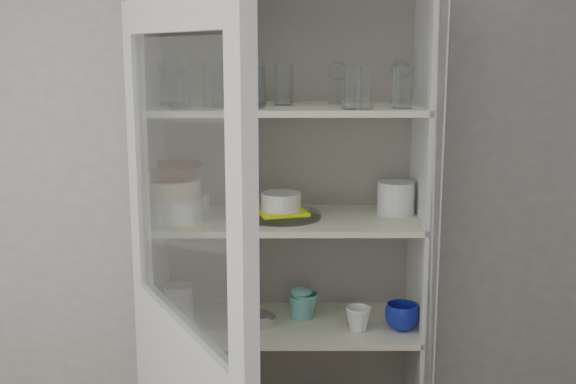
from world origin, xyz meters
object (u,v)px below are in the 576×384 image
at_px(measuring_cups, 256,320).
at_px(mug_white, 358,319).
at_px(pantry_cabinet, 288,295).
at_px(plate_stack_back, 180,201).
at_px(goblet_0, 173,79).
at_px(goblet_3, 401,80).
at_px(cream_bowl, 171,188).
at_px(terracotta_bowl, 171,171).
at_px(white_canister, 178,302).
at_px(goblet_1, 235,77).
at_px(teal_jar, 301,305).
at_px(goblet_2, 337,80).
at_px(yellow_trivet, 281,211).
at_px(mug_blue, 402,317).
at_px(mug_teal, 305,305).
at_px(grey_bowl_stack, 396,198).
at_px(plate_stack_front, 172,208).
at_px(glass_platter, 281,215).
at_px(white_ramekin, 281,201).

bearing_deg(measuring_cups, mug_white, -7.03).
xyz_separation_m(pantry_cabinet, plate_stack_back, (-0.41, 0.06, 0.35)).
bearing_deg(goblet_0, measuring_cups, -21.38).
distance_m(goblet_3, cream_bowl, 0.91).
bearing_deg(terracotta_bowl, pantry_cabinet, 16.40).
relative_size(goblet_0, terracotta_bowl, 0.82).
bearing_deg(white_canister, goblet_1, 25.85).
height_order(terracotta_bowl, teal_jar, terracotta_bowl).
relative_size(goblet_0, goblet_3, 1.06).
relative_size(goblet_2, teal_jar, 1.65).
bearing_deg(yellow_trivet, teal_jar, 34.57).
height_order(terracotta_bowl, measuring_cups, terracotta_bowl).
bearing_deg(terracotta_bowl, goblet_2, 12.25).
bearing_deg(mug_blue, goblet_2, 170.97).
relative_size(yellow_trivet, mug_teal, 1.68).
bearing_deg(cream_bowl, goblet_1, 40.16).
distance_m(grey_bowl_stack, mug_blue, 0.43).
distance_m(terracotta_bowl, mug_blue, 0.97).
distance_m(goblet_2, grey_bowl_stack, 0.48).
xyz_separation_m(goblet_0, goblet_3, (0.82, 0.04, -0.01)).
xyz_separation_m(goblet_2, mug_blue, (0.23, -0.16, -0.84)).
distance_m(goblet_1, white_canister, 0.86).
height_order(plate_stack_front, glass_platter, plate_stack_front).
relative_size(terracotta_bowl, glass_platter, 0.76).
height_order(goblet_3, yellow_trivet, goblet_3).
bearing_deg(terracotta_bowl, mug_blue, -2.01).
bearing_deg(plate_stack_front, glass_platter, 5.69).
relative_size(plate_stack_front, glass_platter, 0.78).
bearing_deg(white_canister, plate_stack_back, 90.00).
distance_m(glass_platter, measuring_cups, 0.40).
relative_size(cream_bowl, mug_white, 2.19).
bearing_deg(plate_stack_front, grey_bowl_stack, 6.50).
height_order(mug_white, white_canister, white_canister).
distance_m(goblet_3, white_ramekin, 0.62).
bearing_deg(plate_stack_back, glass_platter, -20.70).
relative_size(plate_stack_back, mug_white, 2.47).
distance_m(plate_stack_back, cream_bowl, 0.20).
distance_m(yellow_trivet, teal_jar, 0.38).
xyz_separation_m(cream_bowl, terracotta_bowl, (0.00, 0.00, 0.06)).
relative_size(goblet_3, grey_bowl_stack, 1.24).
distance_m(pantry_cabinet, mug_teal, 0.08).
bearing_deg(goblet_3, teal_jar, -167.84).
xyz_separation_m(goblet_0, teal_jar, (0.46, -0.04, -0.84)).
relative_size(goblet_3, mug_blue, 1.38).
bearing_deg(teal_jar, cream_bowl, -168.96).
relative_size(terracotta_bowl, mug_white, 2.34).
xyz_separation_m(goblet_3, plate_stack_front, (-0.82, -0.17, -0.44)).
bearing_deg(glass_platter, white_canister, 174.20).
bearing_deg(white_ramekin, measuring_cups, -162.89).
bearing_deg(grey_bowl_stack, white_canister, -178.99).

